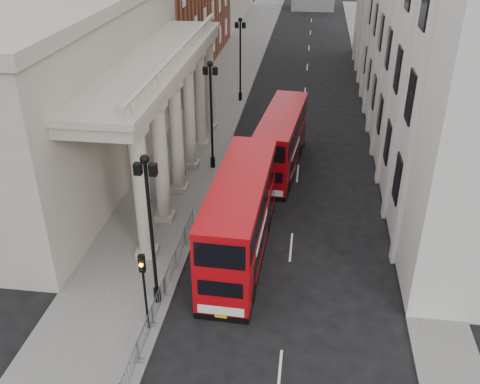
{
  "coord_description": "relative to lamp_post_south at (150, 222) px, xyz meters",
  "views": [
    {
      "loc": [
        6.52,
        -16.83,
        18.36
      ],
      "look_at": [
        2.81,
        10.61,
        3.22
      ],
      "focal_mm": 40.0,
      "sensor_mm": 36.0,
      "label": 1
    }
  ],
  "objects": [
    {
      "name": "lamp_post_south",
      "position": [
        0.0,
        0.0,
        0.0
      ],
      "size": [
        1.05,
        0.44,
        8.32
      ],
      "color": "black",
      "rests_on": "sidewalk_west"
    },
    {
      "name": "lamp_post_mid",
      "position": [
        0.0,
        16.0,
        0.0
      ],
      "size": [
        1.05,
        0.44,
        8.32
      ],
      "color": "black",
      "rests_on": "sidewalk_west"
    },
    {
      "name": "pedestrian_a",
      "position": [
        -3.2,
        9.24,
        -4.01
      ],
      "size": [
        0.64,
        0.49,
        1.55
      ],
      "primitive_type": "imported",
      "rotation": [
        0.0,
        0.0,
        -0.22
      ],
      "color": "black",
      "rests_on": "sidewalk_west"
    },
    {
      "name": "traffic_light",
      "position": [
        0.1,
        -2.02,
        -1.8
      ],
      "size": [
        0.28,
        0.33,
        4.3
      ],
      "color": "black",
      "rests_on": "sidewalk_west"
    },
    {
      "name": "kerb",
      "position": [
        0.55,
        26.0,
        -4.84
      ],
      "size": [
        0.2,
        140.0,
        0.14
      ],
      "primitive_type": "cube",
      "color": "slate",
      "rests_on": "ground"
    },
    {
      "name": "pedestrian_b",
      "position": [
        -3.59,
        10.1,
        -3.95
      ],
      "size": [
        0.88,
        0.72,
        1.68
      ],
      "primitive_type": "imported",
      "rotation": [
        0.0,
        0.0,
        3.25
      ],
      "color": "black",
      "rests_on": "sidewalk_west"
    },
    {
      "name": "portico_building",
      "position": [
        -9.9,
        14.0,
        1.09
      ],
      "size": [
        9.0,
        28.0,
        12.0
      ],
      "primitive_type": "cube",
      "color": "#9E9785",
      "rests_on": "ground"
    },
    {
      "name": "sidewalk_east",
      "position": [
        14.1,
        26.0,
        -4.85
      ],
      "size": [
        3.0,
        140.0,
        0.12
      ],
      "primitive_type": "cube",
      "color": "slate",
      "rests_on": "ground"
    },
    {
      "name": "ground",
      "position": [
        0.6,
        -4.0,
        -4.91
      ],
      "size": [
        260.0,
        260.0,
        0.0
      ],
      "primitive_type": "plane",
      "color": "black",
      "rests_on": "ground"
    },
    {
      "name": "lamp_post_north",
      "position": [
        0.0,
        32.0,
        0.0
      ],
      "size": [
        1.05,
        0.44,
        8.32
      ],
      "color": "black",
      "rests_on": "sidewalk_west"
    },
    {
      "name": "pedestrian_c",
      "position": [
        -1.85,
        13.29,
        -4.03
      ],
      "size": [
        0.85,
        0.66,
        1.53
      ],
      "primitive_type": "imported",
      "rotation": [
        0.0,
        0.0,
        6.54
      ],
      "color": "black",
      "rests_on": "sidewalk_west"
    },
    {
      "name": "bus_near",
      "position": [
        3.66,
        4.81,
        -2.28
      ],
      "size": [
        3.16,
        11.76,
        5.04
      ],
      "rotation": [
        0.0,
        0.0,
        -0.03
      ],
      "color": "#AD080E",
      "rests_on": "ground"
    },
    {
      "name": "bus_far",
      "position": [
        5.2,
        16.7,
        -2.53
      ],
      "size": [
        3.55,
        10.75,
        4.55
      ],
      "rotation": [
        0.0,
        0.0,
        -0.1
      ],
      "color": "#A9070D",
      "rests_on": "ground"
    },
    {
      "name": "sidewalk_west",
      "position": [
        -2.4,
        26.0,
        -4.85
      ],
      "size": [
        6.0,
        140.0,
        0.12
      ],
      "primitive_type": "cube",
      "color": "slate",
      "rests_on": "ground"
    },
    {
      "name": "crowd_barriers",
      "position": [
        0.25,
        -1.77,
        -4.24
      ],
      "size": [
        0.5,
        18.75,
        1.1
      ],
      "color": "gray",
      "rests_on": "sidewalk_west"
    }
  ]
}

